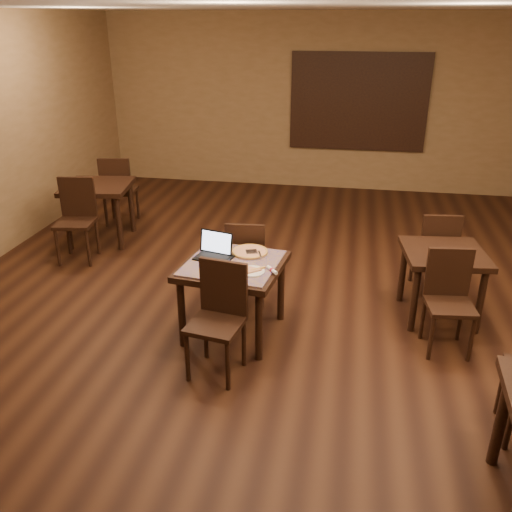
% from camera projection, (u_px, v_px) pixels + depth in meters
% --- Properties ---
extents(ground, '(10.00, 10.00, 0.00)m').
position_uv_depth(ground, '(293.00, 324.00, 5.57)').
color(ground, black).
rests_on(ground, ground).
extents(wall_back, '(8.00, 0.02, 3.00)m').
position_uv_depth(wall_back, '(329.00, 104.00, 9.46)').
color(wall_back, olive).
rests_on(wall_back, ground).
extents(ceiling, '(8.00, 10.00, 0.02)m').
position_uv_depth(ceiling, '(303.00, 3.00, 4.36)').
color(ceiling, silver).
rests_on(ceiling, wall_back).
extents(mural, '(2.34, 0.05, 1.64)m').
position_uv_depth(mural, '(359.00, 102.00, 9.32)').
color(mural, '#245586').
rests_on(mural, wall_back).
extents(tiled_table, '(1.03, 1.03, 0.76)m').
position_uv_depth(tiled_table, '(233.00, 272.00, 5.18)').
color(tiled_table, black).
rests_on(tiled_table, ground).
extents(chair_main_near, '(0.50, 0.50, 1.01)m').
position_uv_depth(chair_main_near, '(219.00, 312.00, 4.66)').
color(chair_main_near, black).
rests_on(chair_main_near, ground).
extents(chair_main_far, '(0.44, 0.44, 0.96)m').
position_uv_depth(chair_main_far, '(246.00, 258.00, 5.78)').
color(chair_main_far, black).
rests_on(chair_main_far, ground).
extents(laptop, '(0.39, 0.34, 0.24)m').
position_uv_depth(laptop, '(215.00, 250.00, 5.24)').
color(laptop, black).
rests_on(laptop, tiled_table).
extents(plate, '(0.24, 0.24, 0.01)m').
position_uv_depth(plate, '(252.00, 271.00, 4.94)').
color(plate, white).
rests_on(plate, tiled_table).
extents(pizza_slice, '(0.26, 0.26, 0.02)m').
position_uv_depth(pizza_slice, '(252.00, 270.00, 4.93)').
color(pizza_slice, beige).
rests_on(pizza_slice, plate).
extents(pizza_pan, '(0.36, 0.36, 0.01)m').
position_uv_depth(pizza_pan, '(250.00, 253.00, 5.33)').
color(pizza_pan, silver).
rests_on(pizza_pan, tiled_table).
extents(pizza_whole, '(0.35, 0.35, 0.02)m').
position_uv_depth(pizza_whole, '(250.00, 251.00, 5.33)').
color(pizza_whole, beige).
rests_on(pizza_whole, pizza_pan).
extents(spatula, '(0.18, 0.28, 0.01)m').
position_uv_depth(spatula, '(252.00, 252.00, 5.30)').
color(spatula, silver).
rests_on(spatula, pizza_whole).
extents(napkin_roll, '(0.12, 0.15, 0.04)m').
position_uv_depth(napkin_roll, '(272.00, 270.00, 4.94)').
color(napkin_roll, white).
rests_on(napkin_roll, tiled_table).
extents(other_table_a, '(0.88, 0.88, 0.74)m').
position_uv_depth(other_table_a, '(443.00, 262.00, 5.48)').
color(other_table_a, black).
rests_on(other_table_a, ground).
extents(other_table_a_chair_near, '(0.46, 0.46, 0.96)m').
position_uv_depth(other_table_a_chair_near, '(449.00, 294.00, 5.01)').
color(other_table_a_chair_near, black).
rests_on(other_table_a_chair_near, ground).
extents(other_table_a_chair_far, '(0.46, 0.46, 0.96)m').
position_uv_depth(other_table_a_chair_far, '(436.00, 248.00, 6.02)').
color(other_table_a_chair_far, black).
rests_on(other_table_a_chair_far, ground).
extents(other_table_b, '(0.99, 0.99, 0.81)m').
position_uv_depth(other_table_b, '(98.00, 194.00, 7.41)').
color(other_table_b, black).
rests_on(other_table_b, ground).
extents(other_table_b_chair_near, '(0.52, 0.52, 1.05)m').
position_uv_depth(other_table_b_chair_near, '(77.00, 214.00, 6.89)').
color(other_table_b_chair_near, black).
rests_on(other_table_b_chair_near, ground).
extents(other_table_b_chair_far, '(0.52, 0.52, 1.05)m').
position_uv_depth(other_table_b_chair_far, '(118.00, 187.00, 7.99)').
color(other_table_b_chair_far, black).
rests_on(other_table_b_chair_far, ground).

